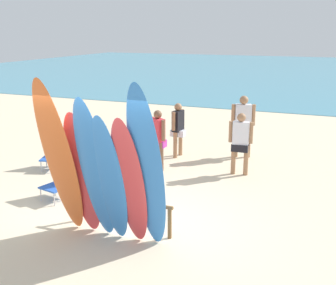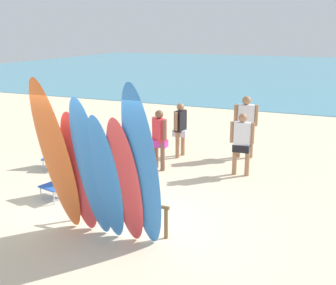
{
  "view_description": "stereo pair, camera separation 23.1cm",
  "coord_description": "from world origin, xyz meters",
  "px_view_note": "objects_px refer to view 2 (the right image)",
  "views": [
    {
      "loc": [
        3.38,
        -6.18,
        3.46
      ],
      "look_at": [
        0.0,
        2.19,
        1.06
      ],
      "focal_mm": 45.72,
      "sensor_mm": 36.0,
      "label": 1
    },
    {
      "loc": [
        3.59,
        -6.09,
        3.46
      ],
      "look_at": [
        0.0,
        2.19,
        1.06
      ],
      "focal_mm": 45.72,
      "sensor_mm": 36.0,
      "label": 2
    }
  ],
  "objects_px": {
    "beachgoer_midbeach": "(246,123)",
    "beach_chair_striped": "(60,178)",
    "beach_chair_blue": "(56,151)",
    "surfboard_red_4": "(125,183)",
    "surfboard_blue_3": "(106,180)",
    "beach_chair_red": "(104,153)",
    "surfboard_rack": "(119,205)",
    "surfboard_blue_5": "(142,170)",
    "beachgoer_by_water": "(242,140)",
    "surfboard_red_1": "(80,174)",
    "surfboard_blue_2": "(91,170)",
    "surfboard_orange_0": "(57,159)",
    "beachgoer_near_rack": "(159,136)",
    "beachgoer_strolling": "(180,126)"
  },
  "relations": [
    {
      "from": "surfboard_rack",
      "to": "beachgoer_near_rack",
      "type": "bearing_deg",
      "value": 102.53
    },
    {
      "from": "surfboard_blue_3",
      "to": "beach_chair_striped",
      "type": "xyz_separation_m",
      "value": [
        -1.98,
        1.35,
        -0.69
      ]
    },
    {
      "from": "beachgoer_midbeach",
      "to": "beach_chair_striped",
      "type": "relative_size",
      "value": 2.07
    },
    {
      "from": "beachgoer_midbeach",
      "to": "beach_chair_striped",
      "type": "bearing_deg",
      "value": 39.13
    },
    {
      "from": "beachgoer_strolling",
      "to": "beach_chair_striped",
      "type": "bearing_deg",
      "value": 170.62
    },
    {
      "from": "surfboard_red_1",
      "to": "beach_chair_striped",
      "type": "relative_size",
      "value": 2.73
    },
    {
      "from": "beachgoer_by_water",
      "to": "beachgoer_midbeach",
      "type": "relative_size",
      "value": 0.89
    },
    {
      "from": "surfboard_orange_0",
      "to": "beach_chair_blue",
      "type": "xyz_separation_m",
      "value": [
        -2.49,
        3.09,
        -0.96
      ]
    },
    {
      "from": "surfboard_red_1",
      "to": "surfboard_blue_5",
      "type": "height_order",
      "value": "surfboard_blue_5"
    },
    {
      "from": "surfboard_red_4",
      "to": "beachgoer_near_rack",
      "type": "distance_m",
      "value": 4.08
    },
    {
      "from": "beachgoer_near_rack",
      "to": "beach_chair_striped",
      "type": "xyz_separation_m",
      "value": [
        -1.13,
        -2.55,
        -0.45
      ]
    },
    {
      "from": "surfboard_orange_0",
      "to": "beachgoer_near_rack",
      "type": "distance_m",
      "value": 4.03
    },
    {
      "from": "surfboard_blue_2",
      "to": "surfboard_red_4",
      "type": "xyz_separation_m",
      "value": [
        0.62,
        0.01,
        -0.14
      ]
    },
    {
      "from": "surfboard_blue_5",
      "to": "beach_chair_blue",
      "type": "bearing_deg",
      "value": 145.53
    },
    {
      "from": "surfboard_red_1",
      "to": "surfboard_red_4",
      "type": "relative_size",
      "value": 0.99
    },
    {
      "from": "beachgoer_midbeach",
      "to": "beach_chair_blue",
      "type": "xyz_separation_m",
      "value": [
        -4.27,
        -2.77,
        -0.56
      ]
    },
    {
      "from": "surfboard_orange_0",
      "to": "beachgoer_near_rack",
      "type": "relative_size",
      "value": 1.9
    },
    {
      "from": "surfboard_blue_2",
      "to": "surfboard_blue_5",
      "type": "distance_m",
      "value": 0.95
    },
    {
      "from": "surfboard_red_1",
      "to": "beachgoer_near_rack",
      "type": "xyz_separation_m",
      "value": [
        -0.27,
        3.81,
        -0.23
      ]
    },
    {
      "from": "surfboard_orange_0",
      "to": "beachgoer_midbeach",
      "type": "bearing_deg",
      "value": 73.82
    },
    {
      "from": "beachgoer_near_rack",
      "to": "beachgoer_midbeach",
      "type": "height_order",
      "value": "beachgoer_midbeach"
    },
    {
      "from": "surfboard_red_4",
      "to": "beachgoer_strolling",
      "type": "height_order",
      "value": "surfboard_red_4"
    },
    {
      "from": "beachgoer_by_water",
      "to": "surfboard_red_1",
      "type": "bearing_deg",
      "value": 60.95
    },
    {
      "from": "surfboard_red_1",
      "to": "beachgoer_midbeach",
      "type": "relative_size",
      "value": 1.31
    },
    {
      "from": "beach_chair_striped",
      "to": "surfboard_red_1",
      "type": "bearing_deg",
      "value": -28.75
    },
    {
      "from": "surfboard_orange_0",
      "to": "beachgoer_strolling",
      "type": "relative_size",
      "value": 1.92
    },
    {
      "from": "surfboard_red_1",
      "to": "beachgoer_midbeach",
      "type": "height_order",
      "value": "surfboard_red_1"
    },
    {
      "from": "beachgoer_near_rack",
      "to": "beachgoer_by_water",
      "type": "bearing_deg",
      "value": 44.04
    },
    {
      "from": "surfboard_blue_3",
      "to": "beach_chair_red",
      "type": "relative_size",
      "value": 2.62
    },
    {
      "from": "beach_chair_red",
      "to": "beach_chair_blue",
      "type": "bearing_deg",
      "value": -143.72
    },
    {
      "from": "beachgoer_strolling",
      "to": "surfboard_orange_0",
      "type": "bearing_deg",
      "value": -172.94
    },
    {
      "from": "surfboard_red_4",
      "to": "beach_chair_blue",
      "type": "bearing_deg",
      "value": 145.12
    },
    {
      "from": "surfboard_rack",
      "to": "surfboard_blue_3",
      "type": "relative_size",
      "value": 0.85
    },
    {
      "from": "surfboard_blue_2",
      "to": "beach_chair_blue",
      "type": "height_order",
      "value": "surfboard_blue_2"
    },
    {
      "from": "surfboard_blue_3",
      "to": "beachgoer_midbeach",
      "type": "height_order",
      "value": "surfboard_blue_3"
    },
    {
      "from": "beach_chair_blue",
      "to": "beach_chair_striped",
      "type": "distance_m",
      "value": 2.16
    },
    {
      "from": "surfboard_red_1",
      "to": "surfboard_blue_5",
      "type": "relative_size",
      "value": 0.8
    },
    {
      "from": "surfboard_blue_2",
      "to": "beachgoer_midbeach",
      "type": "relative_size",
      "value": 1.49
    },
    {
      "from": "beach_chair_blue",
      "to": "surfboard_red_4",
      "type": "bearing_deg",
      "value": -56.66
    },
    {
      "from": "beachgoer_by_water",
      "to": "beachgoer_strolling",
      "type": "xyz_separation_m",
      "value": [
        -1.94,
        0.88,
        -0.01
      ]
    },
    {
      "from": "surfboard_red_1",
      "to": "beachgoer_by_water",
      "type": "bearing_deg",
      "value": 70.33
    },
    {
      "from": "beachgoer_strolling",
      "to": "surfboard_rack",
      "type": "bearing_deg",
      "value": -163.44
    },
    {
      "from": "surfboard_rack",
      "to": "beachgoer_by_water",
      "type": "distance_m",
      "value": 3.96
    },
    {
      "from": "beachgoer_midbeach",
      "to": "beach_chair_blue",
      "type": "distance_m",
      "value": 5.12
    },
    {
      "from": "surfboard_blue_2",
      "to": "surfboard_rack",
      "type": "bearing_deg",
      "value": 78.11
    },
    {
      "from": "surfboard_red_4",
      "to": "beach_chair_striped",
      "type": "height_order",
      "value": "surfboard_red_4"
    },
    {
      "from": "surfboard_rack",
      "to": "surfboard_blue_5",
      "type": "xyz_separation_m",
      "value": [
        0.77,
        -0.56,
        0.94
      ]
    },
    {
      "from": "surfboard_rack",
      "to": "surfboard_blue_5",
      "type": "height_order",
      "value": "surfboard_blue_5"
    },
    {
      "from": "beachgoer_by_water",
      "to": "beach_chair_red",
      "type": "height_order",
      "value": "beachgoer_by_water"
    },
    {
      "from": "beachgoer_midbeach",
      "to": "beachgoer_near_rack",
      "type": "bearing_deg",
      "value": 29.09
    }
  ]
}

